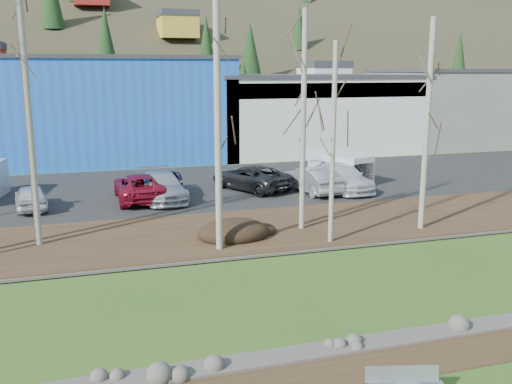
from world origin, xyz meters
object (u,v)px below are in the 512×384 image
object	(u,v)px
car_3	(160,185)
car_6	(342,177)
van_white	(342,168)
car_0	(31,197)
car_5	(251,177)
car_1	(139,187)
car_2	(162,186)
car_4	(312,179)

from	to	relation	value
car_3	car_6	bearing A→B (deg)	17.00
car_3	van_white	world-z (taller)	van_white
car_0	car_5	size ratio (longest dim) A/B	0.71
car_3	car_5	bearing A→B (deg)	30.69
car_1	car_3	xyz separation A→B (m)	(1.18, 0.02, 0.04)
car_0	van_white	world-z (taller)	van_white
car_0	car_6	size ratio (longest dim) A/B	0.72
car_2	car_5	world-z (taller)	car_2
car_4	van_white	size ratio (longest dim) A/B	1.01
car_6	car_5	bearing A→B (deg)	159.55
car_1	car_3	distance (m)	1.18
van_white	car_6	bearing A→B (deg)	-132.03
car_1	car_3	size ratio (longest dim) A/B	1.17
car_5	van_white	world-z (taller)	van_white
car_2	van_white	xyz separation A→B (m)	(11.69, 1.49, 0.17)
car_0	van_white	xyz separation A→B (m)	(18.48, 1.64, 0.29)
car_6	van_white	bearing A→B (deg)	63.53
car_3	car_4	distance (m)	8.83
car_3	car_6	distance (m)	10.80
car_3	van_white	xyz separation A→B (m)	(11.72, 1.16, 0.16)
car_2	van_white	world-z (taller)	van_white
car_0	car_1	bearing A→B (deg)	178.46
car_0	car_4	distance (m)	15.55
car_2	car_3	xyz separation A→B (m)	(-0.03, 0.33, 0.01)
car_1	car_5	bearing A→B (deg)	-173.12
car_1	car_6	bearing A→B (deg)	175.12
car_2	car_6	xyz separation A→B (m)	(10.73, -0.57, -0.00)
car_4	car_6	size ratio (longest dim) A/B	0.89
car_2	car_3	size ratio (longest dim) A/B	1.16
car_0	car_5	distance (m)	12.41
car_1	car_5	size ratio (longest dim) A/B	0.99
car_0	car_2	world-z (taller)	car_2
van_white	car_0	bearing A→B (deg)	167.95
car_3	car_4	size ratio (longest dim) A/B	0.98
car_4	car_6	bearing A→B (deg)	174.23
car_4	car_5	size ratio (longest dim) A/B	0.87
car_2	van_white	size ratio (longest dim) A/B	1.15
car_1	car_2	bearing A→B (deg)	165.04
car_1	car_6	xyz separation A→B (m)	(11.94, -0.88, 0.02)
van_white	car_1	bearing A→B (deg)	168.11
car_4	car_0	bearing A→B (deg)	-8.14
car_0	car_3	distance (m)	6.78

